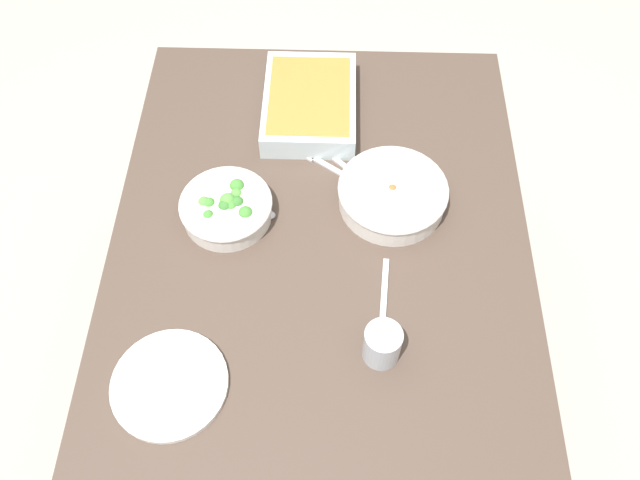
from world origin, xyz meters
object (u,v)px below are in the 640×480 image
(spoon_by_stew, at_px, (354,173))
(drink_cup, at_px, (382,345))
(baking_dish, at_px, (310,103))
(stew_bowl, at_px, (392,194))
(spoon_spare, at_px, (383,307))
(spoon_by_broccoli, at_px, (247,215))
(broccoli_bowl, at_px, (227,207))
(fork_on_table, at_px, (325,164))
(side_plate, at_px, (170,384))

(spoon_by_stew, bearing_deg, drink_cup, -173.34)
(baking_dish, bearing_deg, spoon_by_stew, -150.33)
(stew_bowl, height_order, baking_dish, same)
(spoon_by_stew, bearing_deg, spoon_spare, -170.20)
(spoon_by_broccoli, height_order, spoon_spare, same)
(stew_bowl, relative_size, spoon_spare, 1.37)
(broccoli_bowl, bearing_deg, spoon_by_broccoli, -90.44)
(fork_on_table, bearing_deg, spoon_spare, -160.96)
(broccoli_bowl, xyz_separation_m, side_plate, (-0.39, 0.07, -0.02))
(broccoli_bowl, xyz_separation_m, fork_on_table, (0.15, -0.21, -0.03))
(spoon_by_stew, bearing_deg, spoon_by_broccoli, 118.00)
(broccoli_bowl, relative_size, drink_cup, 2.37)
(spoon_spare, height_order, fork_on_table, spoon_spare)
(baking_dish, relative_size, drink_cup, 3.53)
(broccoli_bowl, relative_size, fork_on_table, 1.29)
(spoon_by_broccoli, distance_m, spoon_spare, 0.36)
(broccoli_bowl, bearing_deg, baking_dish, -28.09)
(drink_cup, xyz_separation_m, spoon_by_stew, (0.44, 0.05, -0.03))
(drink_cup, xyz_separation_m, fork_on_table, (0.46, 0.12, -0.04))
(stew_bowl, xyz_separation_m, spoon_spare, (-0.26, 0.02, -0.03))
(side_plate, distance_m, spoon_spare, 0.44)
(baking_dish, bearing_deg, spoon_spare, -162.52)
(baking_dish, xyz_separation_m, spoon_spare, (-0.53, -0.17, -0.03))
(drink_cup, distance_m, fork_on_table, 0.48)
(broccoli_bowl, relative_size, side_plate, 0.92)
(spoon_by_broccoli, relative_size, spoon_spare, 0.99)
(drink_cup, xyz_separation_m, spoon_spare, (0.10, -0.01, -0.03))
(stew_bowl, xyz_separation_m, side_plate, (-0.44, 0.43, -0.03))
(spoon_by_stew, relative_size, fork_on_table, 0.90)
(broccoli_bowl, bearing_deg, spoon_by_stew, -65.85)
(drink_cup, xyz_separation_m, side_plate, (-0.08, 0.40, -0.03))
(side_plate, relative_size, fork_on_table, 1.41)
(stew_bowl, height_order, drink_cup, drink_cup)
(spoon_spare, distance_m, fork_on_table, 0.39)
(broccoli_bowl, xyz_separation_m, spoon_by_broccoli, (-0.00, -0.04, -0.03))
(side_plate, bearing_deg, baking_dish, -18.45)
(stew_bowl, xyz_separation_m, fork_on_table, (0.10, 0.15, -0.03))
(spoon_by_stew, distance_m, fork_on_table, 0.07)
(drink_cup, relative_size, spoon_by_stew, 0.61)
(broccoli_bowl, distance_m, drink_cup, 0.46)
(side_plate, height_order, spoon_by_stew, side_plate)
(spoon_spare, bearing_deg, broccoli_bowl, 57.00)
(baking_dish, bearing_deg, side_plate, 161.55)
(baking_dish, relative_size, spoon_spare, 1.71)
(drink_cup, distance_m, side_plate, 0.40)
(stew_bowl, height_order, broccoli_bowl, broccoli_bowl)
(baking_dish, xyz_separation_m, spoon_by_broccoli, (-0.31, 0.13, -0.03))
(spoon_by_broccoli, height_order, fork_on_table, spoon_by_broccoli)
(drink_cup, relative_size, spoon_spare, 0.48)
(stew_bowl, bearing_deg, fork_on_table, 55.48)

